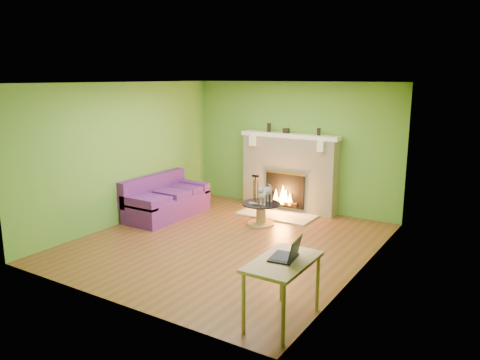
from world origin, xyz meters
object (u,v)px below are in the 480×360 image
(cat, at_px, (266,194))
(sofa, at_px, (165,201))
(desk, at_px, (283,268))
(coffee_table, at_px, (261,212))

(cat, bearing_deg, sofa, -166.37)
(sofa, distance_m, cat, 2.05)
(sofa, bearing_deg, desk, -32.55)
(sofa, distance_m, desk, 4.53)
(sofa, xyz_separation_m, cat, (1.95, 0.58, 0.28))
(desk, distance_m, cat, 3.54)
(coffee_table, bearing_deg, sofa, -164.19)
(coffee_table, relative_size, desk, 0.73)
(coffee_table, xyz_separation_m, cat, (0.08, 0.05, 0.35))
(sofa, xyz_separation_m, coffee_table, (1.87, 0.53, -0.07))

